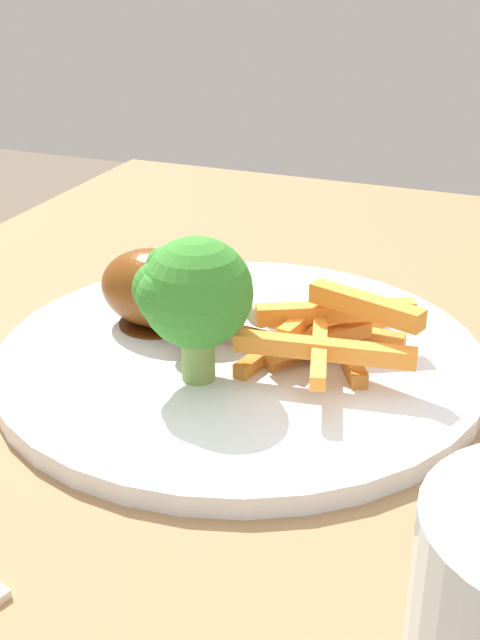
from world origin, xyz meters
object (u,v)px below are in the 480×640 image
object	(u,v)px
dinner_plate	(240,358)
chicken_drumstick_extra	(170,283)
broccoli_floret_front	(191,292)
chicken_drumstick_near	(160,290)
chicken_drumstick_far	(195,293)
carrot_fries_pile	(325,332)
dining_table	(287,601)

from	to	relation	value
dinner_plate	chicken_drumstick_extra	xyz separation A→B (m)	(0.04, 0.06, 0.03)
broccoli_floret_front	chicken_drumstick_extra	xyz separation A→B (m)	(0.08, 0.05, -0.03)
chicken_drumstick_near	chicken_drumstick_far	xyz separation A→B (m)	(0.00, -0.02, -0.00)
dinner_plate	chicken_drumstick_near	world-z (taller)	chicken_drumstick_near
chicken_drumstick_extra	dinner_plate	bearing A→B (deg)	-119.25
carrot_fries_pile	chicken_drumstick_far	distance (m)	0.09
dinner_plate	chicken_drumstick_near	distance (m)	0.07
chicken_drumstick_far	chicken_drumstick_extra	size ratio (longest dim) A/B	1.09
broccoli_floret_front	chicken_drumstick_extra	size ratio (longest dim) A/B	0.77
dining_table	broccoli_floret_front	size ratio (longest dim) A/B	11.03
carrot_fries_pile	dining_table	bearing A→B (deg)	177.46
dining_table	chicken_drumstick_far	world-z (taller)	chicken_drumstick_far
carrot_fries_pile	chicken_drumstick_far	size ratio (longest dim) A/B	1.25
dining_table	dinner_plate	world-z (taller)	dinner_plate
carrot_fries_pile	chicken_drumstick_near	xyz separation A→B (m)	(0.01, 0.11, 0.01)
chicken_drumstick_near	chicken_drumstick_far	bearing A→B (deg)	-78.44
dinner_plate	chicken_drumstick_near	size ratio (longest dim) A/B	2.44
carrot_fries_pile	chicken_drumstick_far	bearing A→B (deg)	83.24
chicken_drumstick_far	carrot_fries_pile	bearing A→B (deg)	-96.76
carrot_fries_pile	chicken_drumstick_near	bearing A→B (deg)	87.01
chicken_drumstick_near	chicken_drumstick_extra	distance (m)	0.02
broccoli_floret_front	chicken_drumstick_far	xyz separation A→B (m)	(0.06, 0.03, -0.03)
dinner_plate	broccoli_floret_front	world-z (taller)	broccoli_floret_front
dinner_plate	carrot_fries_pile	xyz separation A→B (m)	(0.01, -0.05, 0.02)
chicken_drumstick_far	chicken_drumstick_extra	distance (m)	0.03
broccoli_floret_front	chicken_drumstick_near	bearing A→B (deg)	41.07
chicken_drumstick_near	broccoli_floret_front	bearing A→B (deg)	-138.93
dinner_plate	chicken_drumstick_far	world-z (taller)	chicken_drumstick_far
dining_table	carrot_fries_pile	xyz separation A→B (m)	(0.05, -0.00, 0.16)
chicken_drumstick_far	dining_table	bearing A→B (deg)	-124.95
chicken_drumstick_extra	dining_table	bearing A→B (deg)	-124.59
dining_table	chicken_drumstick_far	size ratio (longest dim) A/B	7.75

